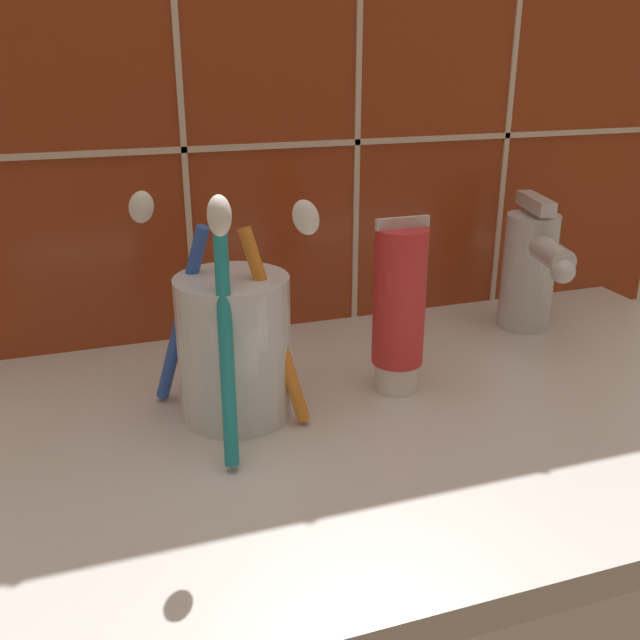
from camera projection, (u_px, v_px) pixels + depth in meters
The scene contains 5 objects.
sink_counter at pixel (424, 416), 51.73cm from camera, with size 59.97×37.12×2.00cm, color silver.
tile_wall_backsplash at pixel (338, 71), 59.98cm from camera, with size 69.97×1.72×48.15cm.
toothbrush_cup at pixel (234, 344), 48.07cm from camera, with size 11.78×13.73×17.22cm.
toothpaste_tube at pixel (399, 308), 51.42cm from camera, with size 3.99×3.80×13.11cm.
sink_faucet at pixel (531, 267), 63.05cm from camera, with size 5.00×10.91×11.98cm.
Camera 1 is at (-21.81, -40.86, 26.24)cm, focal length 40.00 mm.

